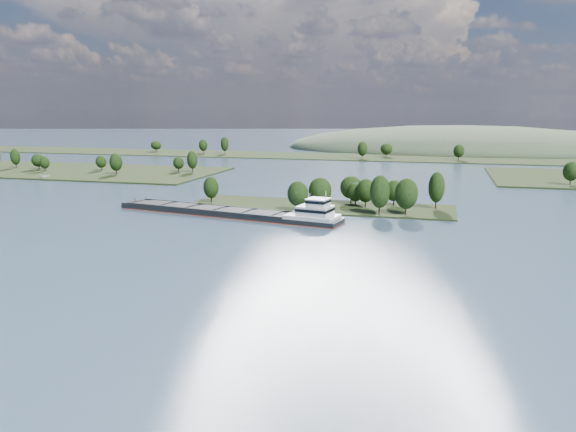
% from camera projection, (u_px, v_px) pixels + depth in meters
% --- Properties ---
extents(ground, '(1800.00, 1800.00, 0.00)m').
position_uv_depth(ground, '(275.00, 243.00, 157.06)').
color(ground, '#3C4D68').
rests_on(ground, ground).
extents(tree_island, '(100.00, 31.99, 15.08)m').
position_uv_depth(tree_island, '(340.00, 198.00, 209.67)').
color(tree_island, black).
rests_on(tree_island, ground).
extents(back_shoreline, '(900.00, 60.00, 15.70)m').
position_uv_depth(back_shoreline, '(394.00, 157.00, 419.47)').
color(back_shoreline, black).
rests_on(back_shoreline, ground).
extents(hill_west, '(320.00, 160.00, 44.00)m').
position_uv_depth(hill_west, '(461.00, 150.00, 501.17)').
color(hill_west, '#42543A').
rests_on(hill_west, ground).
extents(cargo_barge, '(86.64, 25.87, 11.66)m').
position_uv_depth(cargo_barge, '(240.00, 212.00, 195.27)').
color(cargo_barge, black).
rests_on(cargo_barge, ground).
extents(motorboat, '(6.12, 2.46, 2.34)m').
position_uv_depth(motorboat, '(45.00, 177.00, 298.84)').
color(motorboat, silver).
rests_on(motorboat, ground).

